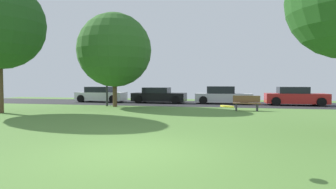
% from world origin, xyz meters
% --- Properties ---
extents(ground_plane, '(44.00, 44.00, 0.00)m').
position_xyz_m(ground_plane, '(0.00, 0.00, 0.00)').
color(ground_plane, '#547F38').
extents(road_strip, '(44.00, 6.40, 0.01)m').
position_xyz_m(road_strip, '(0.00, 16.00, 0.00)').
color(road_strip, '#28282B').
rests_on(road_strip, ground_plane).
extents(maple_tree_near, '(5.14, 5.14, 6.53)m').
position_xyz_m(maple_tree_near, '(-5.44, 11.84, 3.96)').
color(maple_tree_near, brown).
rests_on(maple_tree_near, ground_plane).
extents(frisbee_disc, '(0.31, 0.30, 0.04)m').
position_xyz_m(frisbee_disc, '(2.30, -0.57, 1.20)').
color(frisbee_disc, yellow).
extents(parked_car_white, '(4.24, 1.97, 1.34)m').
position_xyz_m(parked_car_white, '(-8.64, 16.16, 0.62)').
color(parked_car_white, white).
rests_on(parked_car_white, ground_plane).
extents(parked_car_black, '(4.42, 2.06, 1.30)m').
position_xyz_m(parked_car_black, '(-3.35, 16.11, 0.61)').
color(parked_car_black, black).
rests_on(parked_car_black, ground_plane).
extents(parked_car_silver, '(4.44, 1.96, 1.40)m').
position_xyz_m(parked_car_silver, '(1.94, 16.29, 0.64)').
color(parked_car_silver, '#B7B7BC').
rests_on(parked_car_silver, ground_plane).
extents(parked_car_red, '(4.32, 1.94, 1.38)m').
position_xyz_m(parked_car_red, '(7.24, 15.91, 0.64)').
color(parked_car_red, '#B21E1E').
rests_on(parked_car_red, ground_plane).
extents(park_bench, '(1.60, 0.45, 0.90)m').
position_xyz_m(park_bench, '(3.42, 10.93, 0.46)').
color(park_bench, brown).
rests_on(park_bench, ground_plane).
extents(street_lamp_post, '(0.14, 0.14, 4.50)m').
position_xyz_m(street_lamp_post, '(-6.21, 12.20, 2.25)').
color(street_lamp_post, '#2D2D33').
rests_on(street_lamp_post, ground_plane).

